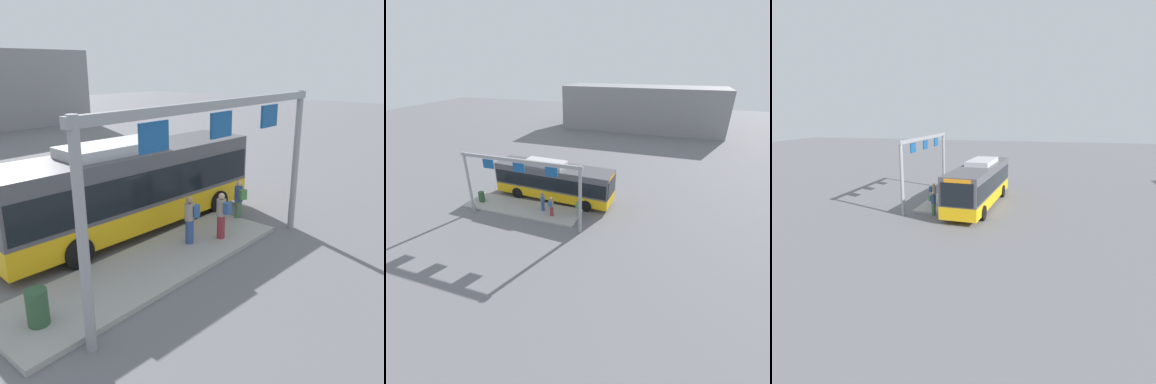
% 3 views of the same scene
% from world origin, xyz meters
% --- Properties ---
extents(ground_plane, '(120.00, 120.00, 0.00)m').
position_xyz_m(ground_plane, '(0.00, 0.00, 0.00)').
color(ground_plane, slate).
extents(platform_curb, '(10.00, 2.80, 0.16)m').
position_xyz_m(platform_curb, '(-1.72, -2.83, 0.08)').
color(platform_curb, '#9E9E99').
rests_on(platform_curb, ground).
extents(bus_main, '(10.85, 3.13, 3.46)m').
position_xyz_m(bus_main, '(-0.01, 0.00, 1.81)').
color(bus_main, '#EAAD14').
rests_on(bus_main, ground).
extents(person_boarding, '(0.45, 0.59, 1.67)m').
position_xyz_m(person_boarding, '(3.29, -2.59, 0.89)').
color(person_boarding, '#476B4C').
rests_on(person_boarding, ground).
extents(person_waiting_near, '(0.35, 0.53, 1.67)m').
position_xyz_m(person_waiting_near, '(1.18, -3.30, 1.05)').
color(person_waiting_near, maroon).
rests_on(person_waiting_near, platform_curb).
extents(person_waiting_mid, '(0.55, 0.60, 1.67)m').
position_xyz_m(person_waiting_mid, '(0.15, -2.72, 1.05)').
color(person_waiting_mid, '#334C8C').
rests_on(person_waiting_mid, platform_curb).
extents(platform_sign_gantry, '(9.73, 0.24, 5.20)m').
position_xyz_m(platform_sign_gantry, '(-0.66, -4.54, 3.78)').
color(platform_sign_gantry, gray).
rests_on(platform_sign_gantry, ground).
extents(station_building, '(27.38, 8.00, 7.44)m').
position_xyz_m(station_building, '(3.89, 30.70, 3.72)').
color(station_building, gray).
rests_on(station_building, ground).
extents(trash_bin, '(0.52, 0.52, 0.90)m').
position_xyz_m(trash_bin, '(-5.69, -2.98, 0.61)').
color(trash_bin, '#2D5133').
rests_on(trash_bin, platform_curb).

